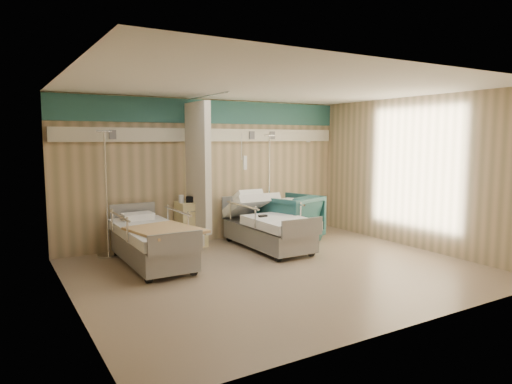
% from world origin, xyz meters
% --- Properties ---
extents(ground, '(6.00, 5.00, 0.00)m').
position_xyz_m(ground, '(0.00, 0.00, 0.00)').
color(ground, '#86735C').
rests_on(ground, ground).
extents(room_walls, '(6.04, 5.04, 2.82)m').
position_xyz_m(room_walls, '(-0.03, 0.25, 1.86)').
color(room_walls, tan).
rests_on(room_walls, ground).
extents(bed_right, '(1.00, 2.16, 0.63)m').
position_xyz_m(bed_right, '(0.60, 1.30, 0.32)').
color(bed_right, white).
rests_on(bed_right, ground).
extents(bed_left, '(1.00, 2.16, 0.63)m').
position_xyz_m(bed_left, '(-1.60, 1.30, 0.32)').
color(bed_left, white).
rests_on(bed_left, ground).
extents(bedside_cabinet, '(0.50, 0.48, 0.85)m').
position_xyz_m(bedside_cabinet, '(-0.55, 2.20, 0.42)').
color(bedside_cabinet, '#F1E096').
rests_on(bedside_cabinet, ground).
extents(visitor_armchair, '(1.25, 1.27, 0.93)m').
position_xyz_m(visitor_armchair, '(1.32, 1.60, 0.47)').
color(visitor_armchair, '#215253').
rests_on(visitor_armchair, ground).
extents(waffle_blanket, '(0.78, 0.75, 0.07)m').
position_xyz_m(waffle_blanket, '(1.34, 1.59, 0.97)').
color(waffle_blanket, silver).
rests_on(waffle_blanket, visitor_armchair).
extents(iv_stand_right, '(0.38, 0.38, 2.11)m').
position_xyz_m(iv_stand_right, '(1.10, 2.04, 0.43)').
color(iv_stand_right, silver).
rests_on(iv_stand_right, ground).
extents(iv_stand_left, '(0.39, 0.39, 2.17)m').
position_xyz_m(iv_stand_left, '(-2.08, 2.23, 0.44)').
color(iv_stand_left, silver).
rests_on(iv_stand_left, ground).
extents(call_remote, '(0.17, 0.09, 0.04)m').
position_xyz_m(call_remote, '(0.41, 1.16, 0.65)').
color(call_remote, black).
rests_on(call_remote, bed_right).
extents(tan_blanket, '(1.09, 1.27, 0.04)m').
position_xyz_m(tan_blanket, '(-1.53, 0.84, 0.65)').
color(tan_blanket, tan).
rests_on(tan_blanket, bed_left).
extents(toiletry_bag, '(0.24, 0.20, 0.11)m').
position_xyz_m(toiletry_bag, '(-0.56, 2.12, 0.91)').
color(toiletry_bag, black).
rests_on(toiletry_bag, bedside_cabinet).
extents(white_cup, '(0.10, 0.10, 0.14)m').
position_xyz_m(white_cup, '(-0.74, 2.18, 0.92)').
color(white_cup, white).
rests_on(white_cup, bedside_cabinet).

